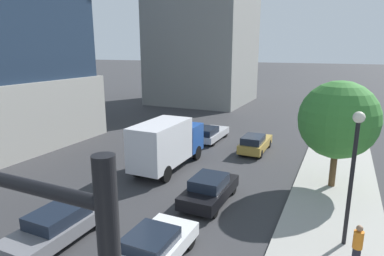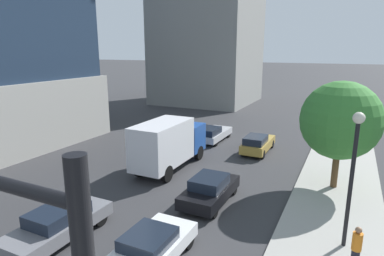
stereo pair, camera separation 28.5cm
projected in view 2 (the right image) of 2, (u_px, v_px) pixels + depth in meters
The scene contains 10 objects.
sidewalk at pixel (337, 191), 18.44m from camera, with size 4.48×120.00×0.15m, color #9E9B93.
street_lamp at pixel (354, 160), 12.39m from camera, with size 0.44×0.44×5.47m.
street_tree at pixel (340, 121), 17.96m from camera, with size 4.34×4.34×6.08m.
car_silver at pixel (212, 134), 28.57m from camera, with size 1.85×4.59×1.37m.
car_white at pixel (151, 247), 12.24m from camera, with size 1.91×4.09×1.32m.
car_gray at pixel (59, 223), 13.79m from camera, with size 1.89×4.74×1.41m.
car_gold at pixel (257, 143), 25.45m from camera, with size 1.74×4.38×1.45m.
car_black at pixel (210, 189), 17.15m from camera, with size 1.88×4.24×1.44m.
box_truck at pixel (169, 143), 21.64m from camera, with size 2.27×6.70×3.35m.
pedestrian_orange_shirt at pixel (356, 249), 11.49m from camera, with size 0.34×0.34×1.74m.
Camera 2 is at (8.22, 1.06, 7.87)m, focal length 30.66 mm.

